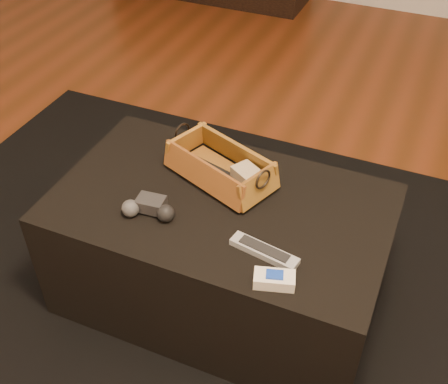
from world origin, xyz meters
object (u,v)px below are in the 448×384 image
at_px(ottoman, 221,251).
at_px(wicker_basket, 221,167).
at_px(game_controller, 149,208).
at_px(cream_gadget, 274,279).
at_px(silver_remote, 264,251).
at_px(tv_remote, 214,172).

relative_size(ottoman, wicker_basket, 2.62).
bearing_deg(game_controller, cream_gadget, -14.13).
xyz_separation_m(ottoman, cream_gadget, (0.25, -0.24, 0.23)).
xyz_separation_m(ottoman, game_controller, (-0.16, -0.13, 0.24)).
height_order(wicker_basket, cream_gadget, wicker_basket).
relative_size(game_controller, silver_remote, 0.82).
bearing_deg(tv_remote, ottoman, -41.03).
relative_size(game_controller, cream_gadget, 1.42).
xyz_separation_m(silver_remote, cream_gadget, (0.06, -0.09, 0.01)).
bearing_deg(game_controller, ottoman, 38.68).
xyz_separation_m(game_controller, cream_gadget, (0.42, -0.10, -0.01)).
height_order(game_controller, silver_remote, game_controller).
height_order(silver_remote, cream_gadget, cream_gadget).
distance_m(tv_remote, wicker_basket, 0.03).
height_order(wicker_basket, silver_remote, wicker_basket).
bearing_deg(silver_remote, ottoman, 142.23).
relative_size(tv_remote, game_controller, 1.12).
distance_m(tv_remote, silver_remote, 0.36).
bearing_deg(cream_gadget, game_controller, 165.87).
xyz_separation_m(ottoman, silver_remote, (0.19, -0.15, 0.22)).
bearing_deg(wicker_basket, tv_remote, -164.46).
relative_size(ottoman, silver_remote, 5.03).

